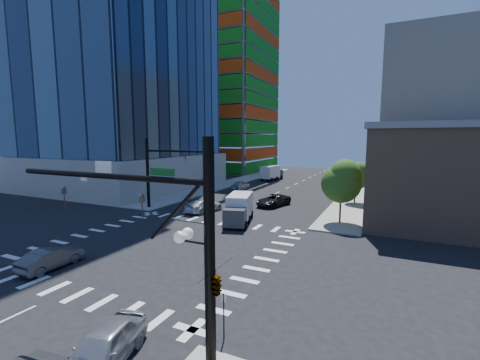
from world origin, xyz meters
The scene contains 19 objects.
ground centered at (0.00, 0.00, 0.00)m, with size 160.00×160.00×0.00m, color black.
road_markings centered at (0.00, 0.00, 0.01)m, with size 20.00×20.00×0.01m, color silver.
sidewalk_ne centered at (12.50, 40.00, 0.07)m, with size 5.00×60.00×0.15m, color gray.
sidewalk_nw centered at (-12.50, 40.00, 0.07)m, with size 5.00×60.00×0.15m, color gray.
construction_building centered at (-27.41, 61.93, 24.61)m, with size 25.16×34.50×70.60m.
commercial_building centered at (25.00, 22.00, 5.31)m, with size 20.50×22.50×10.60m.
bg_building_ne centered at (27.00, 55.00, 14.00)m, with size 24.00×30.00×28.00m, color slate.
signal_mast_se centered at (10.60, -11.50, 5.01)m, with size 10.51×2.48×9.00m.
signal_mast_nw centered at (-10.00, 11.50, 5.49)m, with size 10.20×0.40×9.00m.
tree_south centered at (12.63, 13.90, 4.69)m, with size 4.16×4.16×6.82m.
tree_north centered at (12.93, 25.90, 3.99)m, with size 3.54×3.52×5.78m.
no_parking_sign centered at (10.70, -9.00, 1.38)m, with size 0.30×0.06×2.20m.
car_nb_near centered at (7.14, -12.57, 0.80)m, with size 1.88×4.68×1.60m, color #999CA0.
car_nb_far centered at (2.98, 19.69, 0.78)m, with size 2.59×5.61×1.56m, color black.
car_sb_near centered at (-3.70, 12.65, 0.78)m, with size 2.19×5.38×1.56m, color silver.
car_sb_mid centered at (-6.94, 30.33, 0.81)m, with size 1.90×4.73×1.61m, color #B7BABF.
car_sb_cross centered at (-4.08, -7.05, 0.74)m, with size 1.56×4.47×1.47m, color #48494D.
box_truck_near centered at (2.61, 9.46, 1.34)m, with size 3.93×6.23×3.03m.
box_truck_far centered at (-6.43, 45.63, 1.42)m, with size 3.39×6.40×3.20m.
Camera 1 is at (17.14, -20.93, 9.07)m, focal length 24.00 mm.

